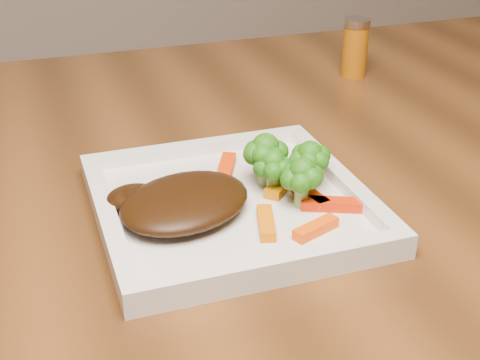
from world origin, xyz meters
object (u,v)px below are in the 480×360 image
object	(u,v)px
dining_table	(381,335)
plate	(231,208)
spice_shaker	(355,48)
steak	(185,202)

from	to	relation	value
dining_table	plate	world-z (taller)	plate
dining_table	spice_shaker	bearing A→B (deg)	84.71
dining_table	plate	distance (m)	0.51
dining_table	steak	xyz separation A→B (m)	(-0.35, -0.16, 0.40)
dining_table	steak	size ratio (longest dim) A/B	11.55
plate	steak	xyz separation A→B (m)	(-0.05, -0.01, 0.02)
plate	steak	size ratio (longest dim) A/B	1.95
dining_table	plate	bearing A→B (deg)	-153.20
plate	spice_shaker	distance (m)	0.48
steak	spice_shaker	distance (m)	0.52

